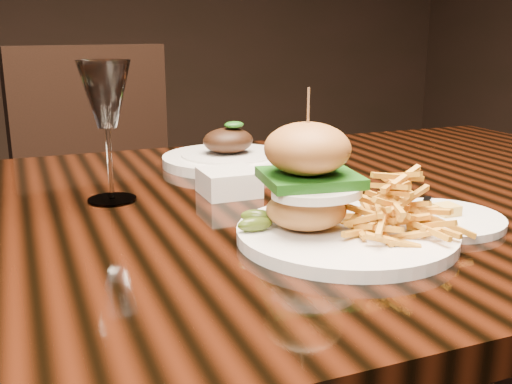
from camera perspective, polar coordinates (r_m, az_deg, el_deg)
name	(u,v)px	position (r m, az deg, el deg)	size (l,w,h in m)	color
dining_table	(246,251)	(0.90, -0.98, -5.66)	(1.60, 0.90, 0.75)	black
burger_plate	(344,201)	(0.71, 8.41, -0.89)	(0.26, 0.26, 0.18)	white
side_saucer	(439,218)	(0.81, 17.04, -2.43)	(0.17, 0.17, 0.02)	white
ramekin	(229,182)	(0.91, -2.62, 0.94)	(0.08, 0.08, 0.04)	white
wine_glass	(106,99)	(0.87, -14.13, 8.59)	(0.07, 0.07, 0.20)	white
far_dish	(228,156)	(1.11, -2.65, 3.42)	(0.24, 0.24, 0.08)	white
chair_far	(110,195)	(1.75, -13.75, -0.29)	(0.54, 0.55, 0.95)	black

